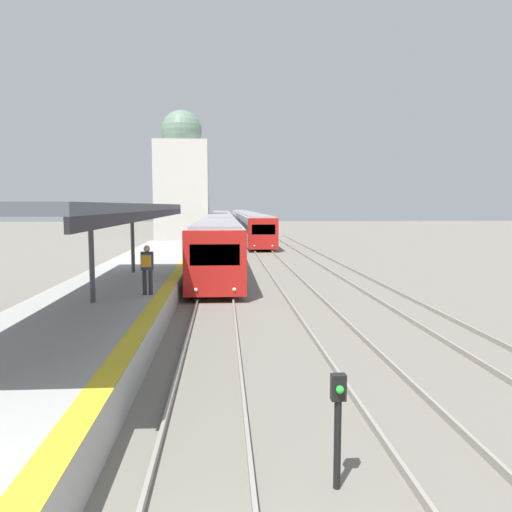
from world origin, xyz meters
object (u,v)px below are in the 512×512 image
(train_near, at_px, (220,227))
(signal_post_near, at_px, (338,418))
(train_far, at_px, (246,221))
(person_on_platform, at_px, (147,266))

(train_near, relative_size, signal_post_near, 40.77)
(train_far, bearing_deg, person_on_platform, -95.90)
(train_far, bearing_deg, signal_post_near, -91.51)
(train_far, relative_size, signal_post_near, 40.05)
(signal_post_near, bearing_deg, train_far, 88.49)
(person_on_platform, bearing_deg, train_far, 84.10)
(train_far, height_order, signal_post_near, train_far)
(train_near, distance_m, train_far, 21.05)
(train_near, height_order, train_far, train_near)
(person_on_platform, relative_size, train_far, 0.03)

